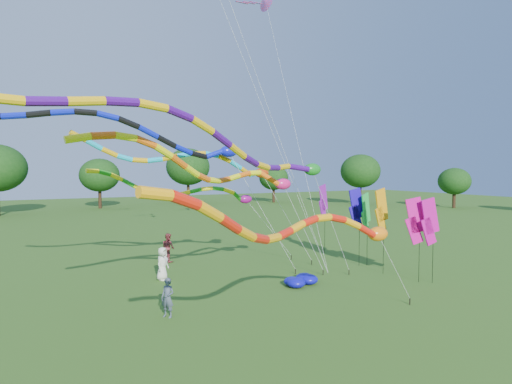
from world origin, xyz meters
name	(u,v)px	position (x,y,z in m)	size (l,w,h in m)	color
ground	(338,306)	(0.00, 0.00, 0.00)	(160.00, 160.00, 0.00)	#2D5516
tree_ring	(273,178)	(1.39, 8.03, 5.36)	(116.51, 119.97, 9.61)	#382314
tube_kite_red	(317,227)	(-3.66, -3.54, 4.07)	(12.44, 4.96, 6.10)	black
tube_kite_orange	(225,172)	(-4.35, 2.09, 5.80)	(13.15, 5.20, 7.64)	black
tube_kite_purple	(238,149)	(-4.54, 0.38, 6.68)	(16.29, 6.66, 8.62)	black
tube_kite_blue	(136,135)	(-7.43, 5.03, 7.45)	(16.33, 1.23, 9.10)	black
tube_kite_cyan	(204,163)	(-3.78, 6.17, 6.23)	(13.48, 1.51, 8.05)	black
tube_kite_green	(194,191)	(-3.17, 9.49, 4.59)	(12.16, 1.65, 6.45)	black
delta_kite_high_c	(265,2)	(2.55, 11.17, 17.11)	(2.95, 7.94, 18.30)	black
banner_pole_magenta_a	(415,221)	(5.98, 1.24, 3.23)	(1.09, 0.54, 4.49)	black
banner_pole_blue_b	(356,208)	(5.80, 5.59, 3.53)	(1.16, 0.15, 4.79)	black
banner_pole_green	(366,213)	(6.33, 5.35, 3.24)	(1.10, 0.53, 4.50)	black
banner_pole_violet	(323,202)	(6.39, 9.74, 3.61)	(1.10, 0.53, 4.88)	black
banner_pole_orange	(381,210)	(5.60, 3.29, 3.61)	(1.16, 0.28, 4.88)	black
banner_pole_magenta_b	(430,222)	(6.48, 0.76, 3.21)	(1.16, 0.27, 4.47)	black
blue_nylon_heap	(293,280)	(0.11, 3.71, 0.24)	(1.68, 1.58, 0.54)	#0E0DB1
person_a	(162,264)	(-5.55, 7.77, 0.88)	(0.86, 0.56, 1.76)	silver
person_b	(168,298)	(-6.91, 2.00, 0.78)	(0.57, 0.38, 1.57)	#414C5B
person_c	(168,248)	(-4.02, 12.05, 0.92)	(0.89, 0.69, 1.83)	maroon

